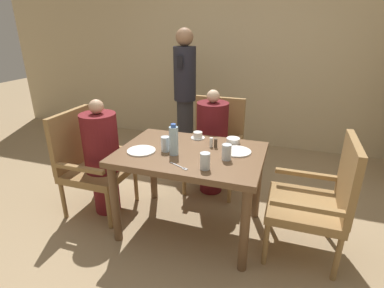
# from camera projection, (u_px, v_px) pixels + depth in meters

# --- Properties ---
(ground_plane) EXTENTS (16.00, 16.00, 0.00)m
(ground_plane) POSITION_uv_depth(u_px,v_px,m) (191.00, 226.00, 2.72)
(ground_plane) COLOR #9E8460
(wall_back) EXTENTS (8.00, 0.06, 2.80)m
(wall_back) POSITION_uv_depth(u_px,v_px,m) (243.00, 48.00, 4.19)
(wall_back) COLOR #C6B289
(wall_back) RESTS_ON ground_plane
(dining_table) EXTENTS (1.17, 0.83, 0.74)m
(dining_table) POSITION_uv_depth(u_px,v_px,m) (190.00, 163.00, 2.48)
(dining_table) COLOR brown
(dining_table) RESTS_ON ground_plane
(chair_left_side) EXTENTS (0.55, 0.55, 0.98)m
(chair_left_side) POSITION_uv_depth(u_px,v_px,m) (89.00, 160.00, 2.83)
(chair_left_side) COLOR olive
(chair_left_side) RESTS_ON ground_plane
(diner_in_left_chair) EXTENTS (0.32, 0.32, 1.11)m
(diner_in_left_chair) POSITION_uv_depth(u_px,v_px,m) (102.00, 157.00, 2.76)
(diner_in_left_chair) COLOR maroon
(diner_in_left_chair) RESTS_ON ground_plane
(chair_far_side) EXTENTS (0.55, 0.55, 0.98)m
(chair_far_side) POSITION_uv_depth(u_px,v_px,m) (215.00, 142.00, 3.27)
(chair_far_side) COLOR olive
(chair_far_side) RESTS_ON ground_plane
(diner_in_far_chair) EXTENTS (0.32, 0.32, 1.12)m
(diner_in_far_chair) POSITION_uv_depth(u_px,v_px,m) (212.00, 142.00, 3.11)
(diner_in_far_chair) COLOR #5B1419
(diner_in_far_chair) RESTS_ON ground_plane
(chair_right_side) EXTENTS (0.55, 0.55, 0.98)m
(chair_right_side) POSITION_uv_depth(u_px,v_px,m) (319.00, 197.00, 2.22)
(chair_right_side) COLOR olive
(chair_right_side) RESTS_ON ground_plane
(standing_host) EXTENTS (0.28, 0.32, 1.67)m
(standing_host) POSITION_uv_depth(u_px,v_px,m) (185.00, 91.00, 3.88)
(standing_host) COLOR #2D2D33
(standing_host) RESTS_ON ground_plane
(plate_main_left) EXTENTS (0.23, 0.23, 0.01)m
(plate_main_left) POSITION_uv_depth(u_px,v_px,m) (141.00, 151.00, 2.44)
(plate_main_left) COLOR white
(plate_main_left) RESTS_ON dining_table
(plate_main_right) EXTENTS (0.23, 0.23, 0.01)m
(plate_main_right) POSITION_uv_depth(u_px,v_px,m) (237.00, 151.00, 2.43)
(plate_main_right) COLOR white
(plate_main_right) RESTS_ON dining_table
(teacup_with_saucer) EXTENTS (0.13, 0.13, 0.06)m
(teacup_with_saucer) POSITION_uv_depth(u_px,v_px,m) (198.00, 136.00, 2.72)
(teacup_with_saucer) COLOR white
(teacup_with_saucer) RESTS_ON dining_table
(bowl_small) EXTENTS (0.12, 0.12, 0.05)m
(bowl_small) POSITION_uv_depth(u_px,v_px,m) (233.00, 141.00, 2.60)
(bowl_small) COLOR white
(bowl_small) RESTS_ON dining_table
(water_bottle) EXTENTS (0.07, 0.07, 0.26)m
(water_bottle) POSITION_uv_depth(u_px,v_px,m) (174.00, 140.00, 2.34)
(water_bottle) COLOR #A3C6DB
(water_bottle) RESTS_ON dining_table
(glass_tall_near) EXTENTS (0.07, 0.07, 0.12)m
(glass_tall_near) POSITION_uv_depth(u_px,v_px,m) (165.00, 144.00, 2.43)
(glass_tall_near) COLOR silver
(glass_tall_near) RESTS_ON dining_table
(glass_tall_mid) EXTENTS (0.07, 0.07, 0.12)m
(glass_tall_mid) POSITION_uv_depth(u_px,v_px,m) (227.00, 152.00, 2.27)
(glass_tall_mid) COLOR silver
(glass_tall_mid) RESTS_ON dining_table
(glass_tall_far) EXTENTS (0.07, 0.07, 0.12)m
(glass_tall_far) POSITION_uv_depth(u_px,v_px,m) (205.00, 161.00, 2.12)
(glass_tall_far) COLOR silver
(glass_tall_far) RESTS_ON dining_table
(salt_shaker) EXTENTS (0.03, 0.03, 0.08)m
(salt_shaker) POSITION_uv_depth(u_px,v_px,m) (211.00, 142.00, 2.52)
(salt_shaker) COLOR white
(salt_shaker) RESTS_ON dining_table
(pepper_shaker) EXTENTS (0.03, 0.03, 0.08)m
(pepper_shaker) POSITION_uv_depth(u_px,v_px,m) (216.00, 143.00, 2.51)
(pepper_shaker) COLOR #4C3D2D
(pepper_shaker) RESTS_ON dining_table
(fork_beside_plate) EXTENTS (0.16, 0.09, 0.00)m
(fork_beside_plate) POSITION_uv_depth(u_px,v_px,m) (180.00, 167.00, 2.17)
(fork_beside_plate) COLOR silver
(fork_beside_plate) RESTS_ON dining_table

